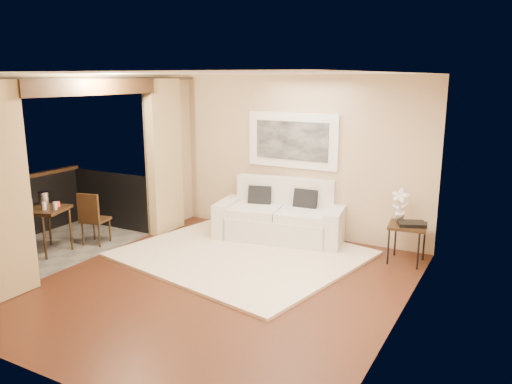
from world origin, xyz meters
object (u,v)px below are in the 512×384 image
Objects in this scene: balcony_chair_far at (92,215)px; ice_bucket at (44,198)px; side_table at (408,228)px; sofa at (281,219)px; bistro_table at (45,213)px; orchid at (400,205)px.

ice_bucket is (-0.57, -0.43, 0.31)m from balcony_chair_far.
balcony_chair_far is (-4.60, -1.65, -0.02)m from side_table.
balcony_chair_far is (-2.52, -1.74, 0.15)m from sofa.
ice_bucket is (-5.16, -2.07, 0.29)m from side_table.
sofa reaches higher than side_table.
bistro_table reaches higher than side_table.
sofa is 3.06m from balcony_chair_far.
sofa is at bearing -179.07° from orchid.
sofa is 3.75× the size of side_table.
balcony_chair_far is at bearing 36.86° from ice_bucket.
balcony_chair_far is at bearing -158.24° from orchid.
balcony_chair_far is at bearing -160.28° from side_table.
orchid reaches higher than ice_bucket.
sofa is 1.98m from orchid.
side_table is 5.44m from bistro_table.
orchid is at bearing 23.70° from ice_bucket.
sofa is 2.53× the size of balcony_chair_far.
sofa is at bearing -157.16° from balcony_chair_far.
side_table is at bearing 24.04° from bistro_table.
orchid is 0.56× the size of balcony_chair_far.
bistro_table is (-4.81, -2.34, -0.20)m from orchid.
ice_bucket is (-0.19, 0.14, 0.18)m from bistro_table.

